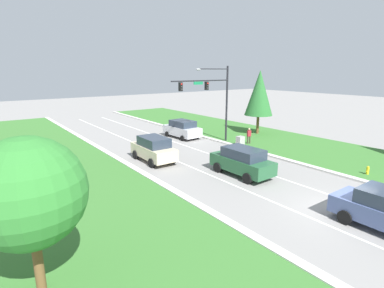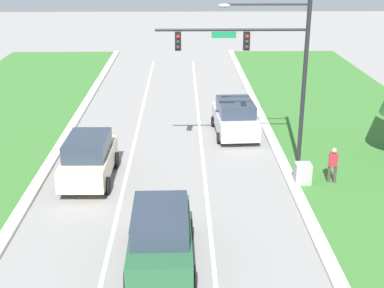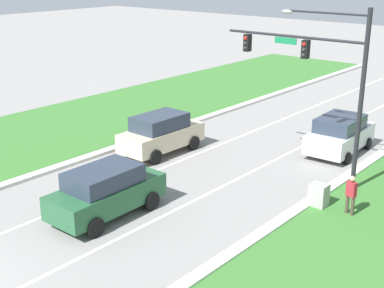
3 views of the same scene
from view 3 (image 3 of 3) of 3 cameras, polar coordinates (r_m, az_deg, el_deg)
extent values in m
cylinder|color=black|center=(23.41, 17.55, 4.07)|extent=(0.20, 0.20, 7.84)
cylinder|color=black|center=(24.43, 10.68, 11.22)|extent=(6.82, 0.12, 0.12)
cube|color=#147042|center=(24.62, 9.95, 10.80)|extent=(1.10, 0.04, 0.28)
cylinder|color=black|center=(23.59, 14.15, 13.41)|extent=(3.75, 0.09, 0.09)
ellipsoid|color=gray|center=(24.48, 10.12, 13.74)|extent=(0.56, 0.28, 0.20)
cube|color=black|center=(24.17, 12.02, 9.85)|extent=(0.28, 0.32, 0.80)
sphere|color=red|center=(23.99, 11.86, 10.36)|extent=(0.16, 0.16, 0.16)
sphere|color=#2D2D2D|center=(24.02, 11.82, 9.81)|extent=(0.16, 0.16, 0.16)
sphere|color=#2D2D2D|center=(24.05, 11.79, 9.27)|extent=(0.16, 0.16, 0.16)
cube|color=black|center=(25.75, 5.94, 10.69)|extent=(0.28, 0.32, 0.80)
sphere|color=red|center=(25.58, 5.73, 11.17)|extent=(0.16, 0.16, 0.16)
sphere|color=#2D2D2D|center=(25.61, 5.72, 10.65)|extent=(0.16, 0.16, 0.16)
sphere|color=#2D2D2D|center=(25.64, 5.70, 10.14)|extent=(0.16, 0.16, 0.16)
cube|color=#235633|center=(21.34, -9.07, -5.46)|extent=(2.06, 4.81, 0.93)
cube|color=#283342|center=(20.95, -9.43, -3.51)|extent=(1.83, 2.89, 0.71)
cylinder|color=black|center=(21.81, -4.37, -6.06)|extent=(0.25, 0.76, 0.75)
cylinder|color=black|center=(23.10, -7.89, -4.72)|extent=(0.25, 0.76, 0.75)
cylinder|color=black|center=(20.01, -10.30, -8.74)|extent=(0.25, 0.76, 0.75)
cylinder|color=black|center=(21.40, -13.74, -7.09)|extent=(0.25, 0.76, 0.75)
cube|color=silver|center=(29.11, 15.47, 0.64)|extent=(2.32, 4.75, 0.96)
cube|color=#283342|center=(28.77, 15.53, 2.15)|extent=(2.01, 2.88, 0.70)
cylinder|color=black|center=(30.23, 18.22, 0.07)|extent=(0.27, 0.62, 0.61)
cylinder|color=black|center=(30.89, 14.68, 0.81)|extent=(0.27, 0.62, 0.61)
cylinder|color=black|center=(27.65, 16.18, -1.45)|extent=(0.27, 0.62, 0.61)
cylinder|color=black|center=(28.38, 12.38, -0.61)|extent=(0.27, 0.62, 0.61)
cube|color=beige|center=(28.02, -3.26, 0.74)|extent=(2.03, 4.72, 0.95)
cube|color=#283342|center=(27.69, -3.47, 2.37)|extent=(1.81, 2.84, 0.76)
cylinder|color=black|center=(28.56, 0.17, 0.13)|extent=(0.25, 0.75, 0.75)
cylinder|color=black|center=(29.79, -2.62, 0.91)|extent=(0.25, 0.75, 0.75)
cylinder|color=black|center=(26.56, -3.95, -1.39)|extent=(0.25, 0.75, 0.75)
cylinder|color=black|center=(27.88, -6.75, -0.48)|extent=(0.25, 0.75, 0.75)
cube|color=#9E9E99|center=(22.49, 13.35, -5.39)|extent=(0.70, 0.60, 1.01)
cylinder|color=#42382D|center=(22.17, 16.21, -6.25)|extent=(0.14, 0.14, 0.84)
cylinder|color=#42382D|center=(22.04, 16.74, -6.46)|extent=(0.14, 0.14, 0.84)
cube|color=maroon|center=(21.82, 16.65, -4.64)|extent=(0.42, 0.30, 0.60)
sphere|color=tan|center=(21.65, 16.76, -3.57)|extent=(0.22, 0.22, 0.22)
camera|label=1|loc=(30.23, -53.84, 7.13)|focal=28.00mm
camera|label=2|loc=(14.54, -63.09, 10.41)|focal=50.00mm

